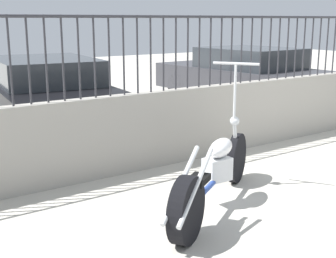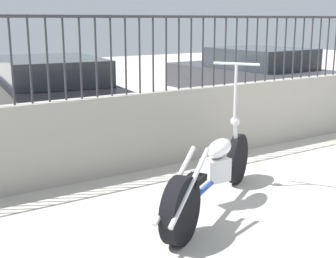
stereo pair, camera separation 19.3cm
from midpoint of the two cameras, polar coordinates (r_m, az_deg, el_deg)
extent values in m
cube|color=#9E998E|center=(7.33, 12.27, 1.84)|extent=(10.76, 0.18, 1.00)
cylinder|color=#2D2D33|center=(5.28, -17.55, 7.95)|extent=(0.02, 0.02, 0.96)
cylinder|color=#2D2D33|center=(5.33, -15.51, 8.13)|extent=(0.02, 0.02, 0.96)
cylinder|color=#2D2D33|center=(5.39, -13.51, 8.29)|extent=(0.02, 0.02, 0.96)
cylinder|color=#2D2D33|center=(5.46, -11.55, 8.45)|extent=(0.02, 0.02, 0.96)
cylinder|color=#2D2D33|center=(5.53, -9.64, 8.59)|extent=(0.02, 0.02, 0.96)
cylinder|color=#2D2D33|center=(5.61, -7.79, 8.71)|extent=(0.02, 0.02, 0.96)
cylinder|color=#2D2D33|center=(5.70, -5.98, 8.83)|extent=(0.02, 0.02, 0.96)
cylinder|color=#2D2D33|center=(5.79, -4.23, 8.93)|extent=(0.02, 0.02, 0.96)
cylinder|color=#2D2D33|center=(5.88, -2.54, 9.02)|extent=(0.02, 0.02, 0.96)
cylinder|color=#2D2D33|center=(5.98, -0.89, 9.11)|extent=(0.02, 0.02, 0.96)
cylinder|color=#2D2D33|center=(6.09, 0.69, 9.18)|extent=(0.02, 0.02, 0.96)
cylinder|color=#2D2D33|center=(6.20, 2.23, 9.24)|extent=(0.02, 0.02, 0.96)
cylinder|color=#2D2D33|center=(6.31, 3.70, 9.30)|extent=(0.02, 0.02, 0.96)
cylinder|color=#2D2D33|center=(6.43, 5.13, 9.34)|extent=(0.02, 0.02, 0.96)
cylinder|color=#2D2D33|center=(6.55, 6.51, 9.38)|extent=(0.02, 0.02, 0.96)
cylinder|color=#2D2D33|center=(6.67, 7.83, 9.42)|extent=(0.02, 0.02, 0.96)
cylinder|color=#2D2D33|center=(6.80, 9.10, 9.44)|extent=(0.02, 0.02, 0.96)
cylinder|color=#2D2D33|center=(6.93, 10.33, 9.46)|extent=(0.02, 0.02, 0.96)
cylinder|color=#2D2D33|center=(7.07, 11.51, 9.48)|extent=(0.02, 0.02, 0.96)
cylinder|color=#2D2D33|center=(7.21, 12.65, 9.49)|extent=(0.02, 0.02, 0.96)
cylinder|color=#2D2D33|center=(7.35, 13.75, 9.50)|extent=(0.02, 0.02, 0.96)
cylinder|color=#2D2D33|center=(7.49, 14.80, 9.51)|extent=(0.02, 0.02, 0.96)
cylinder|color=#2D2D33|center=(7.63, 15.81, 9.51)|extent=(0.02, 0.02, 0.96)
cylinder|color=#2D2D33|center=(7.78, 16.79, 9.51)|extent=(0.02, 0.02, 0.96)
cylinder|color=#2D2D33|center=(7.93, 17.73, 9.51)|extent=(0.02, 0.02, 0.96)
cylinder|color=#2D2D33|center=(8.08, 18.63, 9.50)|extent=(0.02, 0.02, 0.96)
cylinder|color=#2D2D33|center=(8.23, 19.50, 9.49)|extent=(0.02, 0.02, 0.96)
cylinder|color=#2D2D33|center=(8.39, 20.34, 9.48)|extent=(0.02, 0.02, 0.96)
cylinder|color=#2D2D33|center=(7.19, 12.84, 13.18)|extent=(10.76, 0.04, 0.04)
cylinder|color=black|center=(5.63, 9.45, -3.59)|extent=(0.55, 0.39, 0.60)
cylinder|color=black|center=(4.11, 2.90, -9.89)|extent=(0.59, 0.44, 0.61)
cylinder|color=navy|center=(4.85, 6.71, -6.26)|extent=(1.35, 0.88, 0.06)
cube|color=silver|center=(4.86, 6.93, -4.97)|extent=(0.28, 0.18, 0.24)
ellipsoid|color=white|center=(4.92, 7.43, -2.35)|extent=(0.53, 0.44, 0.18)
cube|color=black|center=(4.30, 4.45, -6.24)|extent=(0.32, 0.29, 0.06)
cylinder|color=silver|center=(5.48, 9.29, -1.34)|extent=(0.21, 0.16, 0.51)
sphere|color=silver|center=(5.37, 9.21, 0.89)|extent=(0.11, 0.11, 0.11)
cylinder|color=silver|center=(5.28, 9.25, 4.41)|extent=(0.03, 0.03, 0.64)
cylinder|color=silver|center=(5.24, 9.38, 7.85)|extent=(0.30, 0.46, 0.03)
cylinder|color=silver|center=(4.04, 4.13, -6.92)|extent=(0.74, 0.49, 0.48)
cylinder|color=silver|center=(4.09, 2.29, -6.65)|extent=(0.74, 0.49, 0.48)
cylinder|color=black|center=(10.10, -10.68, 3.96)|extent=(0.18, 0.65, 0.64)
cylinder|color=black|center=(7.12, -17.28, -0.27)|extent=(0.18, 0.65, 0.64)
cylinder|color=black|center=(7.51, -5.04, 0.98)|extent=(0.18, 0.65, 0.64)
cube|color=black|center=(8.55, -13.49, 3.71)|extent=(2.23, 4.63, 0.61)
cube|color=#2D3338|center=(8.27, -13.34, 7.01)|extent=(1.79, 2.30, 0.42)
cylinder|color=black|center=(11.49, 2.78, 5.27)|extent=(0.14, 0.64, 0.64)
cylinder|color=black|center=(12.66, 9.18, 5.86)|extent=(0.14, 0.64, 0.64)
cylinder|color=black|center=(9.57, 12.68, 3.36)|extent=(0.14, 0.64, 0.64)
cylinder|color=black|center=(10.95, 18.97, 4.18)|extent=(0.14, 0.64, 0.64)
cube|color=#38383D|center=(11.08, 10.74, 5.88)|extent=(2.11, 4.37, 0.59)
cube|color=#2D3338|center=(10.88, 11.67, 8.46)|extent=(1.81, 2.14, 0.45)
camera|label=1|loc=(0.10, -88.95, 0.25)|focal=50.00mm
camera|label=2|loc=(0.10, 91.05, -0.25)|focal=50.00mm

